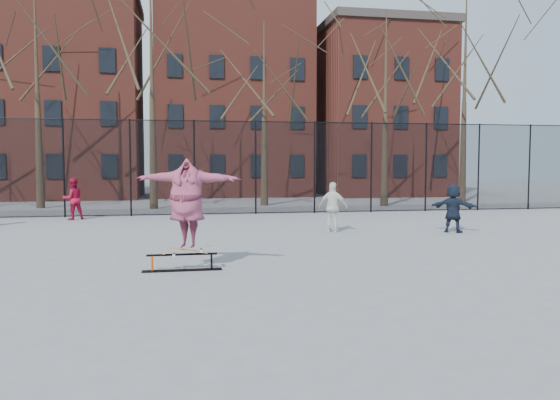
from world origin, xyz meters
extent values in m
plane|color=slate|center=(0.00, 0.00, 0.00)|extent=(100.00, 100.00, 0.00)
cube|color=black|center=(-1.95, 1.12, 0.01)|extent=(1.63, 0.25, 0.01)
cylinder|color=#E9510D|center=(-2.55, 1.12, 0.17)|extent=(0.04, 0.04, 0.34)
cylinder|color=black|center=(-1.34, 1.12, 0.17)|extent=(0.04, 0.04, 0.34)
cylinder|color=black|center=(-1.95, 1.12, 0.34)|extent=(1.44, 0.05, 0.05)
imported|color=#6B3584|center=(-1.83, 1.12, 1.38)|extent=(2.32, 1.31, 1.83)
imported|color=maroon|center=(-6.09, 12.00, 0.81)|extent=(0.98, 0.91, 1.63)
imported|color=silver|center=(2.82, 6.55, 0.80)|extent=(1.01, 0.80, 1.60)
imported|color=#192132|center=(6.56, 5.80, 0.78)|extent=(1.41, 1.26, 1.55)
cylinder|color=black|center=(-6.60, 13.00, 2.00)|extent=(0.07, 0.07, 4.00)
cylinder|color=black|center=(-4.00, 13.00, 2.00)|extent=(0.07, 0.07, 4.00)
cylinder|color=black|center=(-1.40, 13.00, 2.00)|extent=(0.07, 0.07, 4.00)
cylinder|color=black|center=(1.20, 13.00, 2.00)|extent=(0.07, 0.07, 4.00)
cylinder|color=black|center=(3.80, 13.00, 2.00)|extent=(0.07, 0.07, 4.00)
cylinder|color=black|center=(6.40, 13.00, 2.00)|extent=(0.07, 0.07, 4.00)
cylinder|color=black|center=(9.00, 13.00, 2.00)|extent=(0.07, 0.07, 4.00)
cylinder|color=black|center=(11.60, 13.00, 2.00)|extent=(0.07, 0.07, 4.00)
cylinder|color=black|center=(14.20, 13.00, 2.00)|extent=(0.07, 0.07, 4.00)
cube|color=black|center=(0.00, 13.00, 2.00)|extent=(34.00, 0.01, 4.00)
cylinder|color=black|center=(0.00, 13.00, 3.96)|extent=(34.00, 0.04, 0.04)
cone|color=black|center=(-8.50, 17.80, 2.31)|extent=(0.40, 0.40, 4.62)
cone|color=black|center=(-3.00, 16.50, 2.31)|extent=(0.40, 0.40, 4.62)
cone|color=black|center=(2.50, 17.80, 2.31)|extent=(0.40, 0.40, 4.62)
cone|color=black|center=(8.00, 16.50, 2.31)|extent=(0.40, 0.40, 4.62)
cone|color=black|center=(13.50, 17.80, 2.31)|extent=(0.40, 0.40, 4.62)
cube|color=maroon|center=(-9.00, 26.00, 6.00)|extent=(9.00, 7.00, 12.00)
cube|color=maroon|center=(1.50, 26.00, 6.50)|extent=(10.00, 7.00, 13.00)
cube|color=maroon|center=(11.50, 26.00, 5.50)|extent=(8.00, 7.00, 11.00)
camera|label=1|loc=(-1.94, -10.19, 2.24)|focal=35.00mm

